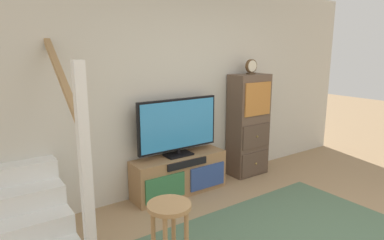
{
  "coord_description": "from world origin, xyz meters",
  "views": [
    {
      "loc": [
        -2.54,
        -1.3,
        1.9
      ],
      "look_at": [
        -0.43,
        1.72,
        1.09
      ],
      "focal_mm": 31.27,
      "sensor_mm": 36.0,
      "label": 1
    }
  ],
  "objects_px": {
    "media_console": "(180,175)",
    "side_cabinet": "(248,125)",
    "television": "(178,126)",
    "bar_stool_near": "(170,227)",
    "desk_clock": "(251,67)"
  },
  "relations": [
    {
      "from": "media_console",
      "to": "side_cabinet",
      "type": "xyz_separation_m",
      "value": [
        1.24,
        0.01,
        0.5
      ]
    },
    {
      "from": "media_console",
      "to": "television",
      "type": "relative_size",
      "value": 1.13
    },
    {
      "from": "media_console",
      "to": "bar_stool_near",
      "type": "height_order",
      "value": "bar_stool_near"
    },
    {
      "from": "side_cabinet",
      "to": "desk_clock",
      "type": "relative_size",
      "value": 7.07
    },
    {
      "from": "side_cabinet",
      "to": "bar_stool_near",
      "type": "distance_m",
      "value": 2.73
    },
    {
      "from": "media_console",
      "to": "television",
      "type": "height_order",
      "value": "television"
    },
    {
      "from": "television",
      "to": "bar_stool_near",
      "type": "xyz_separation_m",
      "value": [
        -1.04,
        -1.5,
        -0.37
      ]
    },
    {
      "from": "television",
      "to": "side_cabinet",
      "type": "xyz_separation_m",
      "value": [
        1.24,
        -0.01,
        -0.16
      ]
    },
    {
      "from": "side_cabinet",
      "to": "bar_stool_near",
      "type": "xyz_separation_m",
      "value": [
        -2.28,
        -1.49,
        -0.21
      ]
    },
    {
      "from": "television",
      "to": "side_cabinet",
      "type": "distance_m",
      "value": 1.25
    },
    {
      "from": "media_console",
      "to": "side_cabinet",
      "type": "relative_size",
      "value": 0.85
    },
    {
      "from": "desk_clock",
      "to": "media_console",
      "type": "bearing_deg",
      "value": 179.77
    },
    {
      "from": "television",
      "to": "side_cabinet",
      "type": "bearing_deg",
      "value": -0.63
    },
    {
      "from": "television",
      "to": "desk_clock",
      "type": "xyz_separation_m",
      "value": [
        1.23,
        -0.03,
        0.71
      ]
    },
    {
      "from": "media_console",
      "to": "bar_stool_near",
      "type": "distance_m",
      "value": 1.83
    }
  ]
}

